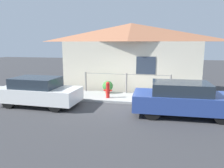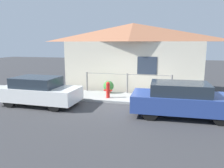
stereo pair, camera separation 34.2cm
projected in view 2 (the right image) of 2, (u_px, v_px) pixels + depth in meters
The scene contains 8 objects.
ground_plane at pixel (120, 104), 10.54m from camera, with size 60.00×60.00×0.00m, color #38383A.
sidewalk at pixel (124, 98), 11.50m from camera, with size 24.00×2.03×0.12m.
house at pixel (133, 37), 13.20m from camera, with size 8.56×2.23×4.08m.
fence at pixel (127, 82), 12.20m from camera, with size 4.90×0.10×1.11m.
car_left at pixel (39, 91), 10.25m from camera, with size 3.74×1.71×1.33m.
car_right at pixel (182, 99), 8.65m from camera, with size 4.10×1.84×1.36m.
fire_hydrant at pixel (108, 89), 11.15m from camera, with size 0.44×0.19×0.84m.
potted_plant_near_hydrant at pixel (109, 86), 12.25m from camera, with size 0.58×0.58×0.69m.
Camera 2 is at (2.21, -9.95, 2.90)m, focal length 35.00 mm.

